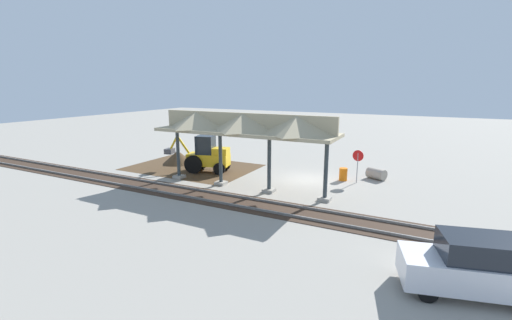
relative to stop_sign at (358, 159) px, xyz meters
The scene contains 10 objects.
ground_plane 3.77m from the stop_sign, 14.28° to the left, with size 120.00×120.00×0.00m, color gray.
dirt_work_zone 13.06m from the stop_sign, ahead, with size 10.03×7.00×0.01m, color #4C3823.
platform_canopy 8.20m from the stop_sign, 36.20° to the left, with size 11.97×3.20×4.90m.
rail_tracks 8.11m from the stop_sign, 65.58° to the left, with size 60.00×2.58×0.15m.
stop_sign is the anchor object (origin of this frame).
backhoe 11.21m from the stop_sign, 10.96° to the left, with size 5.23×2.44×2.82m.
dirt_mound 15.00m from the stop_sign, ahead, with size 5.21×5.21×2.26m, color #4C3823.
concrete_pipe 2.30m from the stop_sign, 123.54° to the right, with size 1.50×1.28×0.78m.
distant_parked_car 12.90m from the stop_sign, 116.96° to the left, with size 4.50×2.72×1.98m.
traffic_barrel 1.55m from the stop_sign, ahead, with size 0.56×0.56×0.90m, color orange.
Camera 1 is at (-7.47, 22.56, 6.59)m, focal length 24.00 mm.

